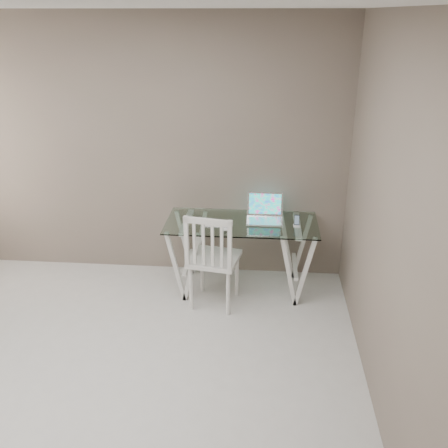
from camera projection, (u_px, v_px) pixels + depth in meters
The scene contains 7 objects.
room at pixel (60, 185), 2.96m from camera, with size 4.50×4.52×2.71m.
desk at pixel (241, 255), 5.09m from camera, with size 1.50×0.70×0.75m.
chair at pixel (212, 257), 4.69m from camera, with size 0.52×0.52×0.99m.
laptop at pixel (265, 214), 5.00m from camera, with size 0.36×0.32×0.25m.
keyboard at pixel (217, 225), 4.87m from camera, with size 0.29×0.13×0.01m, color silver.
mouse at pixel (225, 229), 4.75m from camera, with size 0.10×0.06×0.03m, color white.
phone_dock at pixel (297, 223), 4.84m from camera, with size 0.06×0.06×0.12m.
Camera 1 is at (1.15, -2.70, 2.66)m, focal length 40.00 mm.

